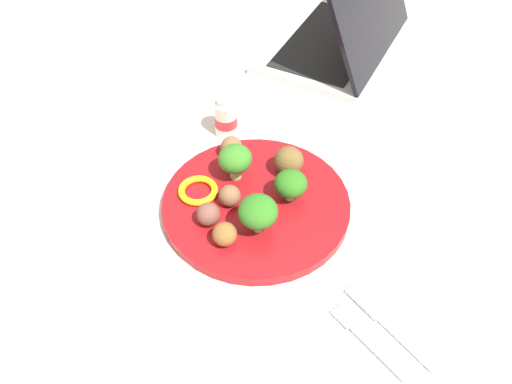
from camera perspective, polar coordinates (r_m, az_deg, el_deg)
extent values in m
plane|color=silver|center=(0.84, 0.00, -1.69)|extent=(4.00, 4.00, 0.00)
cylinder|color=maroon|center=(0.83, 0.00, -1.33)|extent=(0.28, 0.28, 0.02)
cylinder|color=#8CC675|center=(0.86, -2.36, 1.93)|extent=(0.02, 0.02, 0.02)
ellipsoid|color=#377B25|center=(0.84, -2.42, 3.32)|extent=(0.05, 0.05, 0.04)
cylinder|color=#A1C875|center=(0.83, 3.48, -0.34)|extent=(0.01, 0.01, 0.01)
ellipsoid|color=#2C6C1C|center=(0.81, 3.56, 0.85)|extent=(0.05, 0.05, 0.04)
cylinder|color=#9DB979|center=(0.78, 0.20, -3.45)|extent=(0.01, 0.01, 0.02)
ellipsoid|color=#2E721F|center=(0.76, 0.20, -2.01)|extent=(0.06, 0.06, 0.04)
sphere|color=brown|center=(0.76, -3.23, -4.32)|extent=(0.03, 0.03, 0.03)
sphere|color=brown|center=(0.81, -2.70, -0.38)|extent=(0.03, 0.03, 0.03)
sphere|color=brown|center=(0.86, 3.36, 3.20)|extent=(0.05, 0.05, 0.05)
sphere|color=brown|center=(0.89, -2.53, 4.61)|extent=(0.03, 0.03, 0.03)
sphere|color=brown|center=(0.79, -4.96, -2.17)|extent=(0.03, 0.03, 0.03)
torus|color=yellow|center=(0.84, -5.95, 0.15)|extent=(0.08, 0.08, 0.01)
cube|color=white|center=(0.73, 12.56, -14.21)|extent=(0.18, 0.13, 0.01)
cube|color=silver|center=(0.71, 12.47, -15.59)|extent=(0.09, 0.02, 0.01)
cube|color=silver|center=(0.73, 8.99, -12.47)|extent=(0.03, 0.03, 0.01)
cube|color=white|center=(0.73, 15.26, -14.64)|extent=(0.09, 0.02, 0.01)
cube|color=silver|center=(0.74, 11.10, -10.97)|extent=(0.06, 0.02, 0.01)
cylinder|color=white|center=(0.95, -3.10, 7.49)|extent=(0.04, 0.04, 0.06)
cylinder|color=red|center=(0.95, -3.09, 7.35)|extent=(0.04, 0.04, 0.02)
cylinder|color=silver|center=(0.92, -3.18, 9.23)|extent=(0.03, 0.03, 0.01)
cube|color=silver|center=(1.19, 7.66, 14.72)|extent=(0.36, 0.39, 0.02)
cube|color=black|center=(1.18, 7.70, 15.08)|extent=(0.28, 0.32, 0.00)
cube|color=black|center=(1.12, 11.77, 18.06)|extent=(0.24, 0.31, 0.19)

